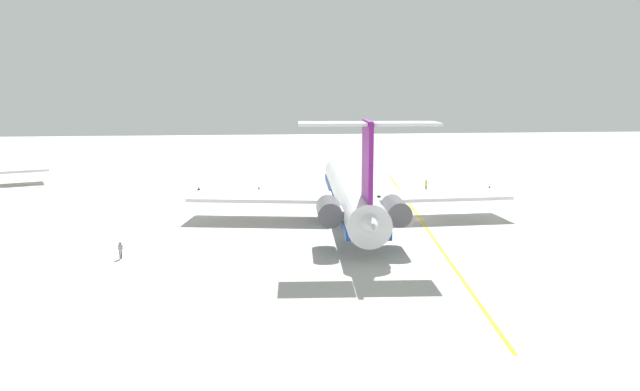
{
  "coord_description": "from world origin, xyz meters",
  "views": [
    {
      "loc": [
        -76.69,
        20.01,
        16.9
      ],
      "look_at": [
        0.56,
        11.47,
        3.27
      ],
      "focal_mm": 33.91,
      "sensor_mm": 36.0,
      "label": 1
    }
  ],
  "objects_px": {
    "ground_crew_starboard": "(489,190)",
    "ground_crew_near_tail": "(120,248)",
    "main_jetliner": "(351,193)",
    "ground_crew_portside": "(199,191)",
    "ground_crew_near_nose": "(426,184)",
    "safety_cone_nose": "(259,188)"
  },
  "relations": [
    {
      "from": "main_jetliner",
      "to": "ground_crew_near_tail",
      "type": "height_order",
      "value": "main_jetliner"
    },
    {
      "from": "ground_crew_starboard",
      "to": "ground_crew_near_tail",
      "type": "bearing_deg",
      "value": -164.62
    },
    {
      "from": "ground_crew_near_nose",
      "to": "ground_crew_portside",
      "type": "height_order",
      "value": "ground_crew_portside"
    },
    {
      "from": "ground_crew_near_nose",
      "to": "ground_crew_starboard",
      "type": "xyz_separation_m",
      "value": [
        -7.25,
        -8.33,
        0.04
      ]
    },
    {
      "from": "main_jetliner",
      "to": "ground_crew_portside",
      "type": "relative_size",
      "value": 26.43
    },
    {
      "from": "ground_crew_portside",
      "to": "ground_crew_starboard",
      "type": "xyz_separation_m",
      "value": [
        -3.29,
        -46.2,
        -0.03
      ]
    },
    {
      "from": "main_jetliner",
      "to": "ground_crew_portside",
      "type": "bearing_deg",
      "value": 51.51
    },
    {
      "from": "main_jetliner",
      "to": "ground_crew_near_nose",
      "type": "xyz_separation_m",
      "value": [
        23.26,
        -16.75,
        -2.72
      ]
    },
    {
      "from": "main_jetliner",
      "to": "ground_crew_near_tail",
      "type": "bearing_deg",
      "value": 123.59
    },
    {
      "from": "safety_cone_nose",
      "to": "ground_crew_starboard",
      "type": "bearing_deg",
      "value": -107.03
    },
    {
      "from": "ground_crew_near_nose",
      "to": "ground_crew_starboard",
      "type": "bearing_deg",
      "value": -148.49
    },
    {
      "from": "main_jetliner",
      "to": "safety_cone_nose",
      "type": "bearing_deg",
      "value": 27.07
    },
    {
      "from": "ground_crew_portside",
      "to": "safety_cone_nose",
      "type": "xyz_separation_m",
      "value": [
        7.96,
        -9.47,
        -0.87
      ]
    },
    {
      "from": "ground_crew_portside",
      "to": "safety_cone_nose",
      "type": "bearing_deg",
      "value": -41.18
    },
    {
      "from": "main_jetliner",
      "to": "ground_crew_near_nose",
      "type": "height_order",
      "value": "main_jetliner"
    },
    {
      "from": "safety_cone_nose",
      "to": "ground_crew_portside",
      "type": "bearing_deg",
      "value": 130.06
    },
    {
      "from": "main_jetliner",
      "to": "ground_crew_starboard",
      "type": "height_order",
      "value": "main_jetliner"
    },
    {
      "from": "main_jetliner",
      "to": "ground_crew_near_tail",
      "type": "relative_size",
      "value": 27.6
    },
    {
      "from": "ground_crew_near_nose",
      "to": "ground_crew_near_tail",
      "type": "bearing_deg",
      "value": 114.22
    },
    {
      "from": "ground_crew_near_tail",
      "to": "ground_crew_starboard",
      "type": "distance_m",
      "value": 59.7
    },
    {
      "from": "ground_crew_near_tail",
      "to": "ground_crew_portside",
      "type": "xyz_separation_m",
      "value": [
        34.13,
        -4.92,
        0.05
      ]
    },
    {
      "from": "ground_crew_near_tail",
      "to": "ground_crew_starboard",
      "type": "bearing_deg",
      "value": 104.52
    }
  ]
}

